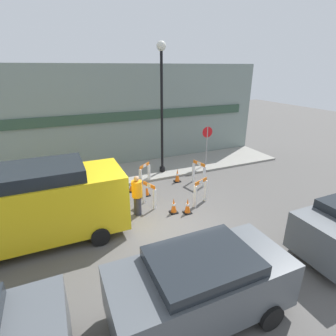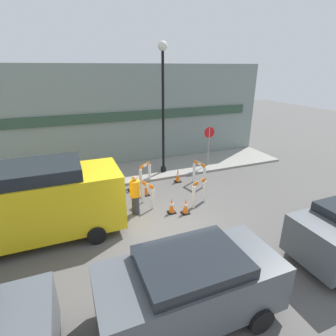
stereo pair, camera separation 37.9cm
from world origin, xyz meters
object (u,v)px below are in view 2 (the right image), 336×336
Objects in this scene: stop_sign at (209,140)px; work_van at (36,200)px; streetlamp_post at (163,94)px; parked_car_1 at (190,284)px; person_worker at (135,194)px.

stop_sign is 9.24m from work_van.
streetlamp_post is 9.22m from parked_car_1.
streetlamp_post is at bearing 73.04° from parked_car_1.
work_van reaches higher than parked_car_1.
person_worker is 0.30× the size of work_van.
streetlamp_post reaches higher than person_worker.
parked_car_1 is (-0.06, -4.80, 0.11)m from person_worker.
person_worker is at bearing 5.01° from work_van.
stop_sign is 9.77m from parked_car_1.
stop_sign is (2.67, -0.04, -2.53)m from streetlamp_post.
parked_car_1 is 5.58m from work_van.
work_van is at bearing 125.77° from parked_car_1.
work_van is (-8.45, -3.73, -0.19)m from stop_sign.
parked_car_1 is (-2.53, -8.28, -3.16)m from streetlamp_post.
person_worker is at bearing 37.10° from stop_sign.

